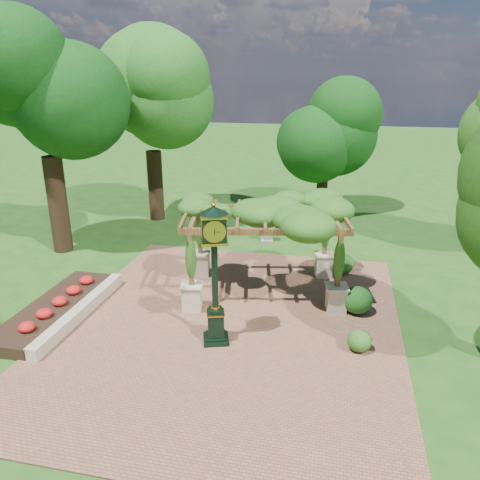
# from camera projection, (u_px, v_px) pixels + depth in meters

# --- Properties ---
(ground) EXTENTS (120.00, 120.00, 0.00)m
(ground) POSITION_uv_depth(u_px,v_px,m) (221.00, 343.00, 13.13)
(ground) COLOR #1E4714
(ground) RESTS_ON ground
(brick_plaza) EXTENTS (10.00, 12.00, 0.04)m
(brick_plaza) POSITION_uv_depth(u_px,v_px,m) (229.00, 325.00, 14.04)
(brick_plaza) COLOR brown
(brick_plaza) RESTS_ON ground
(border_wall) EXTENTS (0.35, 5.00, 0.40)m
(border_wall) POSITION_uv_depth(u_px,v_px,m) (81.00, 311.00, 14.44)
(border_wall) COLOR #C6B793
(border_wall) RESTS_ON ground
(flower_bed) EXTENTS (1.50, 5.00, 0.36)m
(flower_bed) POSITION_uv_depth(u_px,v_px,m) (55.00, 309.00, 14.63)
(flower_bed) COLOR red
(flower_bed) RESTS_ON ground
(pedestal_clock) EXTENTS (1.00, 1.00, 4.02)m
(pedestal_clock) POSITION_uv_depth(u_px,v_px,m) (215.00, 263.00, 12.37)
(pedestal_clock) COLOR black
(pedestal_clock) RESTS_ON brick_plaza
(pergola) EXTENTS (5.80, 4.24, 3.32)m
(pergola) POSITION_uv_depth(u_px,v_px,m) (264.00, 217.00, 15.27)
(pergola) COLOR beige
(pergola) RESTS_ON brick_plaza
(sundial) EXTENTS (0.60, 0.60, 0.96)m
(sundial) POSITION_uv_depth(u_px,v_px,m) (267.00, 232.00, 20.93)
(sundial) COLOR gray
(sundial) RESTS_ON ground
(shrub_front) EXTENTS (0.81, 0.81, 0.60)m
(shrub_front) POSITION_uv_depth(u_px,v_px,m) (359.00, 341.00, 12.61)
(shrub_front) COLOR #265A19
(shrub_front) RESTS_ON brick_plaza
(shrub_mid) EXTENTS (1.01, 1.01, 0.85)m
(shrub_mid) POSITION_uv_depth(u_px,v_px,m) (357.00, 300.00, 14.59)
(shrub_mid) COLOR #184C15
(shrub_mid) RESTS_ON brick_plaza
(shrub_back) EXTENTS (1.01, 1.01, 0.75)m
(shrub_back) POSITION_uv_depth(u_px,v_px,m) (343.00, 263.00, 17.52)
(shrub_back) COLOR #27601B
(shrub_back) RESTS_ON brick_plaza
(tree_west_near) EXTENTS (4.47, 4.47, 10.37)m
(tree_west_near) POSITION_uv_depth(u_px,v_px,m) (40.00, 75.00, 17.62)
(tree_west_near) COLOR #311F13
(tree_west_near) RESTS_ON ground
(tree_west_far) EXTENTS (4.83, 4.83, 9.06)m
(tree_west_far) POSITION_uv_depth(u_px,v_px,m) (150.00, 94.00, 22.27)
(tree_west_far) COLOR #312013
(tree_west_far) RESTS_ON ground
(tree_north) EXTENTS (3.92, 3.92, 6.22)m
(tree_north) POSITION_uv_depth(u_px,v_px,m) (325.00, 131.00, 24.85)
(tree_north) COLOR #302013
(tree_north) RESTS_ON ground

